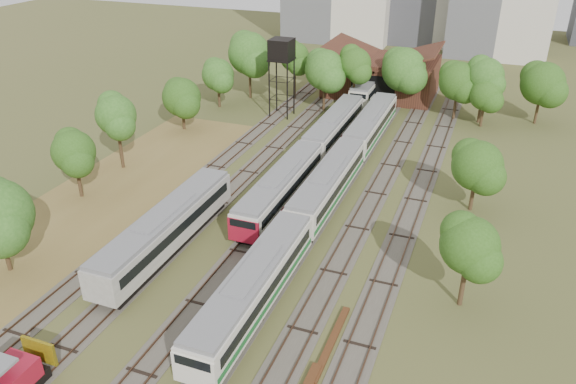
% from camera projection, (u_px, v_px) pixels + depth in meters
% --- Properties ---
extents(ground, '(240.00, 240.00, 0.00)m').
position_uv_depth(ground, '(202.00, 339.00, 37.54)').
color(ground, '#475123').
rests_on(ground, ground).
extents(dry_grass_patch, '(14.00, 60.00, 0.04)m').
position_uv_depth(dry_grass_patch, '(67.00, 231.00, 49.91)').
color(dry_grass_patch, brown).
rests_on(dry_grass_patch, ground).
extents(tracks, '(24.60, 80.00, 0.19)m').
position_uv_depth(tracks, '(313.00, 183.00, 58.49)').
color(tracks, '#4C473D').
rests_on(tracks, ground).
extents(railcar_red_set, '(2.81, 34.57, 3.47)m').
position_uv_depth(railcar_red_set, '(311.00, 154.00, 60.65)').
color(railcar_red_set, black).
rests_on(railcar_red_set, ground).
extents(railcar_green_set, '(2.85, 52.08, 3.52)m').
position_uv_depth(railcar_green_set, '(328.00, 185.00, 53.94)').
color(railcar_green_set, black).
rests_on(railcar_green_set, ground).
extents(railcar_rear, '(2.77, 16.08, 3.42)m').
position_uv_depth(railcar_rear, '(371.00, 85.00, 83.79)').
color(railcar_rear, black).
rests_on(railcar_rear, ground).
extents(old_grey_coach, '(2.90, 18.00, 3.59)m').
position_uv_depth(old_grey_coach, '(167.00, 229.00, 46.47)').
color(old_grey_coach, black).
rests_on(old_grey_coach, ground).
extents(water_tower, '(3.00, 3.00, 10.40)m').
position_uv_depth(water_tower, '(282.00, 52.00, 73.26)').
color(water_tower, black).
rests_on(water_tower, ground).
extents(rail_pile_far, '(0.47, 7.59, 0.25)m').
position_uv_depth(rail_pile_far, '(331.00, 343.00, 37.04)').
color(rail_pile_far, '#583119').
rests_on(rail_pile_far, ground).
extents(maintenance_shed, '(16.45, 11.55, 7.58)m').
position_uv_depth(maintenance_shed, '(381.00, 75.00, 84.65)').
color(maintenance_shed, '#3B1F15').
rests_on(maintenance_shed, ground).
extents(tree_band_left, '(8.36, 57.83, 8.26)m').
position_uv_depth(tree_band_left, '(104.00, 141.00, 55.96)').
color(tree_band_left, '#382616').
rests_on(tree_band_left, ground).
extents(tree_band_far, '(45.65, 10.99, 9.70)m').
position_uv_depth(tree_band_far, '(381.00, 69.00, 76.61)').
color(tree_band_far, '#382616').
rests_on(tree_band_far, ground).
extents(tree_band_right, '(5.40, 43.01, 7.12)m').
position_uv_depth(tree_band_right, '(479.00, 155.00, 53.52)').
color(tree_band_right, '#382616').
rests_on(tree_band_right, ground).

